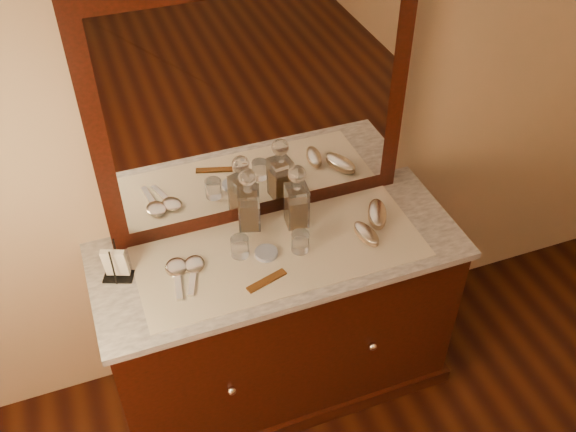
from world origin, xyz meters
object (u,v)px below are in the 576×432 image
object	(u,v)px
pin_dish	(266,253)
brush_near	(366,234)
napkin_rack	(116,265)
hand_mirror_outer	(177,271)
dresser_cabinet	(280,322)
mirror_frame	(255,105)
decanter_right	(297,202)
brush_far	(377,214)
decanter_left	(249,205)
hand_mirror_inner	(194,268)
comb	(267,281)

from	to	relation	value
pin_dish	brush_near	bearing A→B (deg)	-6.93
pin_dish	napkin_rack	distance (m)	0.56
napkin_rack	hand_mirror_outer	size ratio (longest dim) A/B	0.73
dresser_cabinet	napkin_rack	bearing A→B (deg)	173.91
dresser_cabinet	mirror_frame	world-z (taller)	mirror_frame
decanter_right	brush_far	size ratio (longest dim) A/B	1.54
decanter_left	hand_mirror_outer	world-z (taller)	decanter_left
mirror_frame	brush_far	size ratio (longest dim) A/B	6.56
dresser_cabinet	hand_mirror_outer	world-z (taller)	hand_mirror_outer
hand_mirror_outer	hand_mirror_inner	distance (m)	0.06
dresser_cabinet	brush_far	xyz separation A→B (m)	(0.43, 0.02, 0.47)
comb	brush_far	world-z (taller)	brush_far
decanter_right	hand_mirror_inner	size ratio (longest dim) A/B	1.35
decanter_right	decanter_left	bearing A→B (deg)	164.36
mirror_frame	brush_near	world-z (taller)	mirror_frame
dresser_cabinet	hand_mirror_outer	distance (m)	0.60
comb	decanter_left	size ratio (longest dim) A/B	0.58
mirror_frame	hand_mirror_outer	bearing A→B (deg)	-149.38
dresser_cabinet	mirror_frame	bearing A→B (deg)	90.00
pin_dish	brush_far	distance (m)	0.49
decanter_left	hand_mirror_outer	size ratio (longest dim) A/B	1.27
decanter_right	hand_mirror_inner	xyz separation A→B (m)	(-0.45, -0.11, -0.10)
decanter_right	hand_mirror_outer	bearing A→B (deg)	-168.66
dresser_cabinet	brush_far	bearing A→B (deg)	2.98
pin_dish	brush_far	size ratio (longest dim) A/B	0.48
decanter_left	brush_far	distance (m)	0.52
decanter_left	brush_near	size ratio (longest dim) A/B	1.84
mirror_frame	napkin_rack	bearing A→B (deg)	-163.38
brush_far	dresser_cabinet	bearing A→B (deg)	-177.02
comb	hand_mirror_inner	distance (m)	0.28
mirror_frame	decanter_right	size ratio (longest dim) A/B	4.26
brush_far	hand_mirror_outer	world-z (taller)	brush_far
decanter_right	hand_mirror_inner	world-z (taller)	decanter_right
decanter_left	hand_mirror_outer	distance (m)	0.38
mirror_frame	hand_mirror_outer	size ratio (longest dim) A/B	5.46
dresser_cabinet	hand_mirror_inner	world-z (taller)	hand_mirror_inner
decanter_left	hand_mirror_outer	bearing A→B (deg)	-155.26
mirror_frame	comb	bearing A→B (deg)	-104.48
brush_far	hand_mirror_inner	xyz separation A→B (m)	(-0.77, -0.02, -0.01)
napkin_rack	hand_mirror_inner	size ratio (longest dim) A/B	0.77
brush_near	brush_far	distance (m)	0.13
napkin_rack	brush_far	bearing A→B (deg)	-2.33
pin_dish	napkin_rack	bearing A→B (deg)	171.45
brush_far	napkin_rack	bearing A→B (deg)	177.67
pin_dish	decanter_left	size ratio (longest dim) A/B	0.32
mirror_frame	decanter_left	size ratio (longest dim) A/B	4.30
hand_mirror_outer	comb	bearing A→B (deg)	-28.24
napkin_rack	hand_mirror_inner	distance (m)	0.28
napkin_rack	mirror_frame	bearing A→B (deg)	16.62
dresser_cabinet	napkin_rack	distance (m)	0.79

